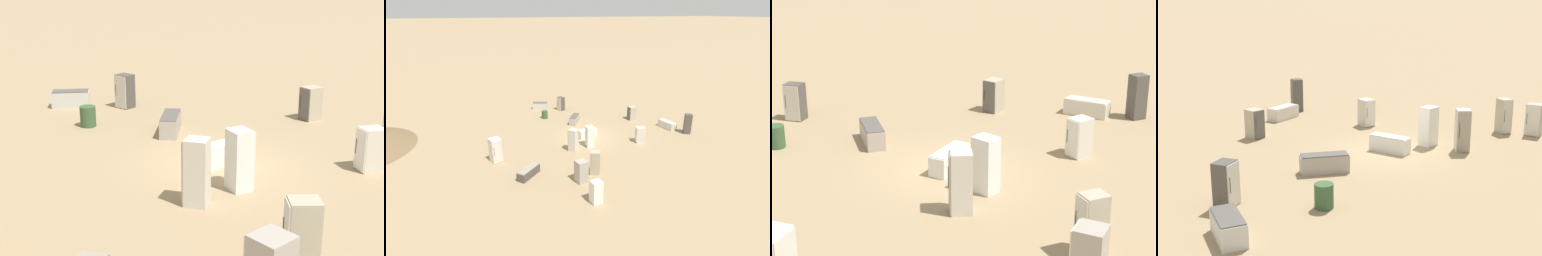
% 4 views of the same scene
% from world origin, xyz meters
% --- Properties ---
extents(ground_plane, '(1000.00, 1000.00, 0.00)m').
position_xyz_m(ground_plane, '(0.00, 0.00, 0.00)').
color(ground_plane, '#9E8460').
extents(discarded_fridge_2, '(0.82, 0.88, 1.73)m').
position_xyz_m(discarded_fridge_2, '(6.43, -2.30, 0.87)').
color(discarded_fridge_2, '#B2A88E').
rests_on(discarded_fridge_2, ground_plane).
extents(discarded_fridge_3, '(1.94, 1.01, 0.70)m').
position_xyz_m(discarded_fridge_3, '(1.01, 8.20, 0.35)').
color(discarded_fridge_3, beige).
rests_on(discarded_fridge_3, ground_plane).
extents(discarded_fridge_5, '(0.83, 0.83, 1.90)m').
position_xyz_m(discarded_fridge_5, '(2.85, 9.05, 0.95)').
color(discarded_fridge_5, '#4C4742').
rests_on(discarded_fridge_5, ground_plane).
extents(discarded_fridge_6, '(0.90, 0.86, 1.55)m').
position_xyz_m(discarded_fridge_6, '(-8.42, 0.31, 0.78)').
color(discarded_fridge_6, '#4C4742').
rests_on(discarded_fridge_6, ground_plane).
extents(discarded_fridge_8, '(0.86, 1.86, 0.73)m').
position_xyz_m(discarded_fridge_8, '(0.05, -0.03, 0.36)').
color(discarded_fridge_8, white).
rests_on(discarded_fridge_8, ground_plane).
extents(discarded_fridge_10, '(1.95, 1.65, 0.76)m').
position_xyz_m(discarded_fridge_10, '(-3.86, 0.21, 0.38)').
color(discarded_fridge_10, '#A89E93').
rests_on(discarded_fridge_10, ground_plane).
extents(discarded_fridge_11, '(0.89, 0.88, 1.90)m').
position_xyz_m(discarded_fridge_11, '(2.30, -2.36, 0.95)').
color(discarded_fridge_11, beige).
rests_on(discarded_fridge_11, ground_plane).
extents(discarded_fridge_12, '(0.76, 0.69, 1.82)m').
position_xyz_m(discarded_fridge_12, '(2.05, -0.73, 0.91)').
color(discarded_fridge_12, white).
rests_on(discarded_fridge_12, ground_plane).
extents(discarded_fridge_13, '(0.65, 0.79, 1.41)m').
position_xyz_m(discarded_fridge_13, '(-2.50, 6.26, 0.71)').
color(discarded_fridge_13, '#B2A88E').
rests_on(discarded_fridge_13, ground_plane).
extents(discarded_fridge_14, '(0.81, 0.92, 1.41)m').
position_xyz_m(discarded_fridge_14, '(2.94, 3.76, 0.71)').
color(discarded_fridge_14, beige).
rests_on(discarded_fridge_14, ground_plane).
extents(rusty_barrel, '(0.64, 0.64, 0.85)m').
position_xyz_m(rusty_barrel, '(-6.38, -2.25, 0.42)').
color(rusty_barrel, '#385633').
rests_on(rusty_barrel, ground_plane).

